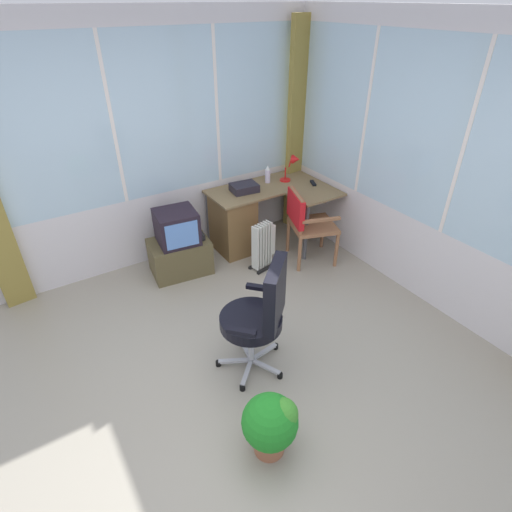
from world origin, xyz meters
name	(u,v)px	position (x,y,z in m)	size (l,w,h in m)	color
ground	(232,398)	(0.00, 0.00, -0.03)	(5.53, 5.45, 0.06)	gray
north_window_panel	(118,155)	(0.00, 2.25, 1.30)	(4.53, 0.07, 2.60)	silver
east_window_panel	(456,180)	(2.29, 0.00, 1.30)	(0.07, 4.45, 2.60)	silver
curtain_corner	(296,130)	(2.16, 2.12, 1.25)	(0.27, 0.07, 2.50)	olive
desk	(239,219)	(1.18, 1.89, 0.40)	(1.37, 0.99, 0.73)	olive
desk_lamp	(293,164)	(1.95, 1.87, 0.94)	(0.24, 0.21, 0.33)	red
tv_remote	(313,183)	(2.10, 1.66, 0.74)	(0.04, 0.15, 0.02)	black
spray_bottle	(268,174)	(1.66, 1.99, 0.83)	(0.06, 0.06, 0.22)	silver
paper_tray	(244,188)	(1.28, 1.91, 0.77)	(0.30, 0.23, 0.09)	#25202A
wooden_armchair	(304,218)	(1.66, 1.26, 0.55)	(0.62, 0.61, 0.86)	#94613F
office_chair	(261,312)	(0.36, 0.14, 0.59)	(0.60, 0.61, 1.04)	#B7B7BF
tv_on_stand	(179,246)	(0.37, 1.80, 0.33)	(0.69, 0.51, 0.75)	brown
space_heater	(264,245)	(1.20, 1.38, 0.29)	(0.33, 0.22, 0.56)	silver
potted_plant	(271,423)	(0.01, -0.54, 0.29)	(0.38, 0.38, 0.49)	#9B5C40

